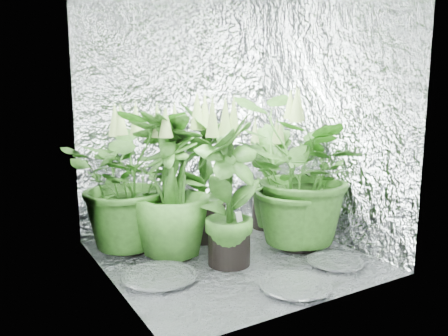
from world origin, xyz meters
name	(u,v)px	position (x,y,z in m)	size (l,w,h in m)	color
ground	(231,256)	(0.00, 0.00, 0.00)	(1.60, 1.60, 0.00)	silver
walls	(232,105)	(0.00, 0.00, 1.00)	(1.62, 1.62, 2.00)	silver
plant_a	(130,180)	(-0.52, 0.46, 0.49)	(1.03, 1.03, 1.03)	black
plant_b	(204,174)	(0.02, 0.40, 0.49)	(0.67, 0.67, 1.09)	black
plant_c	(268,179)	(0.59, 0.40, 0.40)	(0.44, 0.44, 0.88)	black
plant_d	(172,187)	(-0.33, 0.19, 0.47)	(0.74, 0.74, 1.03)	black
plant_e	(299,172)	(0.49, -0.09, 0.54)	(1.09, 1.09, 1.13)	black
plant_f	(229,189)	(-0.08, -0.11, 0.49)	(0.72, 0.72, 1.06)	black
circulation_fan	(266,208)	(0.61, 0.46, 0.14)	(0.17, 0.28, 0.34)	black
plant_label	(239,218)	(-0.02, -0.14, 0.30)	(0.05, 0.01, 0.08)	white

